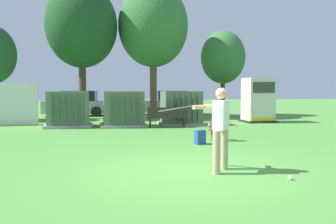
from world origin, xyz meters
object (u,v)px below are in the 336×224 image
object	(u,v)px
generator_enclosure	(258,100)
backpack	(200,137)
park_bench	(167,116)
batter	(218,125)
transformer_west	(69,110)
parked_car_leftmost	(78,104)
parked_car_left_of_center	(171,103)
sports_ball	(290,178)
seated_spectator	(216,129)
transformer_mid_west	(123,109)
transformer_mid_east	(181,108)

from	to	relation	value
generator_enclosure	backpack	distance (m)	8.21
park_bench	batter	bearing A→B (deg)	-94.65
transformer_west	parked_car_leftmost	xyz separation A→B (m)	(0.12, 6.60, -0.04)
parked_car_left_of_center	sports_ball	bearing A→B (deg)	-94.97
batter	seated_spectator	distance (m)	4.36
park_bench	seated_spectator	world-z (taller)	seated_spectator
sports_ball	parked_car_left_of_center	size ratio (longest dim) A/B	0.02
transformer_mid_west	generator_enclosure	xyz separation A→B (m)	(7.08, 0.62, 0.35)
park_bench	backpack	bearing A→B (deg)	-89.70
transformer_mid_east	backpack	xyz separation A→B (m)	(-0.90, -5.87, -0.57)
batter	generator_enclosure	bearing A→B (deg)	58.99
transformer_west	batter	xyz separation A→B (m)	(3.69, -9.49, 0.19)
generator_enclosure	backpack	world-z (taller)	generator_enclosure
transformer_mid_west	seated_spectator	distance (m)	5.74
generator_enclosure	parked_car_leftmost	xyz separation A→B (m)	(-9.43, 6.33, -0.38)
transformer_west	transformer_mid_east	xyz separation A→B (m)	(5.28, -0.18, 0.00)
backpack	transformer_mid_west	bearing A→B (deg)	108.56
backpack	park_bench	bearing A→B (deg)	90.30
backpack	sports_ball	bearing A→B (deg)	-84.86
transformer_mid_east	parked_car_left_of_center	size ratio (longest dim) A/B	0.49
transformer_west	backpack	size ratio (longest dim) A/B	4.77
transformer_mid_west	transformer_mid_east	world-z (taller)	same
batter	backpack	size ratio (longest dim) A/B	3.95
batter	transformer_mid_east	bearing A→B (deg)	80.30
park_bench	backpack	distance (m)	4.75
park_bench	backpack	xyz separation A→B (m)	(0.03, -4.74, -0.32)
park_bench	parked_car_left_of_center	world-z (taller)	parked_car_left_of_center
transformer_mid_west	parked_car_left_of_center	distance (m)	7.90
transformer_west	sports_ball	world-z (taller)	transformer_west
park_bench	parked_car_leftmost	size ratio (longest dim) A/B	0.42
sports_ball	seated_spectator	bearing A→B (deg)	85.80
sports_ball	generator_enclosure	bearing A→B (deg)	65.97
sports_ball	parked_car_left_of_center	world-z (taller)	parked_car_left_of_center
backpack	parked_car_leftmost	bearing A→B (deg)	108.63
transformer_mid_east	park_bench	bearing A→B (deg)	-129.31
parked_car_leftmost	generator_enclosure	bearing A→B (deg)	-33.87
sports_ball	parked_car_leftmost	xyz separation A→B (m)	(-4.66, 17.05, 0.71)
generator_enclosure	batter	bearing A→B (deg)	-121.01
sports_ball	parked_car_left_of_center	distance (m)	17.10
transformer_west	park_bench	bearing A→B (deg)	-16.72
transformer_mid_west	generator_enclosure	size ratio (longest dim) A/B	0.91
transformer_mid_west	backpack	size ratio (longest dim) A/B	4.77
sports_ball	backpack	world-z (taller)	backpack
generator_enclosure	batter	xyz separation A→B (m)	(-5.86, -9.75, -0.16)
seated_spectator	park_bench	bearing A→B (deg)	100.89
parked_car_leftmost	parked_car_left_of_center	distance (m)	6.14
transformer_mid_east	batter	bearing A→B (deg)	-99.70
park_bench	seated_spectator	distance (m)	4.19
transformer_mid_west	parked_car_leftmost	world-z (taller)	same
transformer_mid_west	sports_ball	bearing A→B (deg)	-77.13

